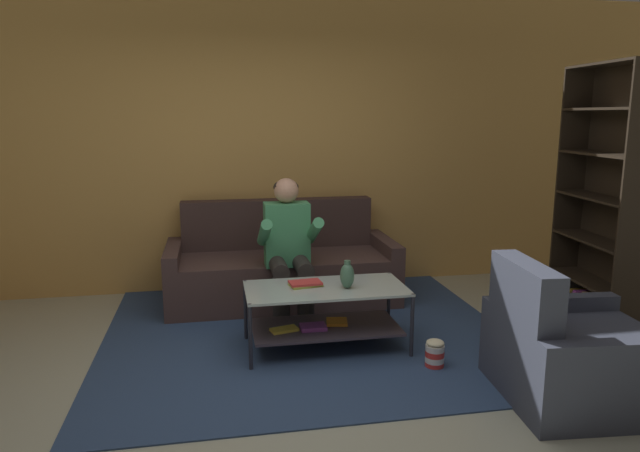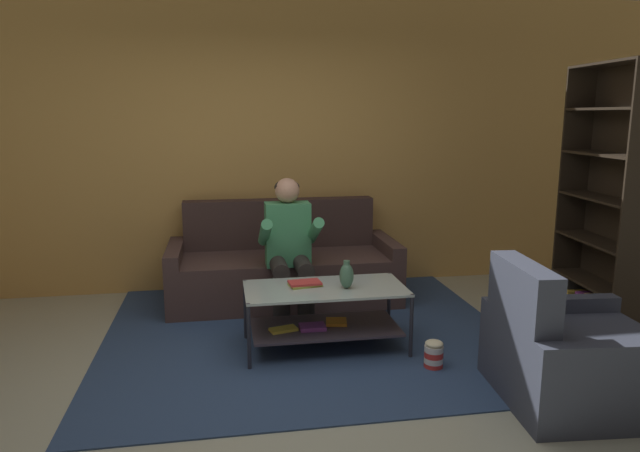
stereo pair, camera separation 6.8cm
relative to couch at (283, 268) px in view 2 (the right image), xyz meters
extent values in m
plane|color=#AAAC96|center=(-0.21, -1.93, -0.30)|extent=(16.80, 16.80, 0.00)
cube|color=tan|center=(-0.21, 0.53, 1.15)|extent=(8.40, 0.12, 2.90)
cube|color=#46322F|center=(0.00, -0.05, -0.08)|extent=(1.84, 0.87, 0.45)
cube|color=#3B2A28|center=(0.00, 0.29, 0.38)|extent=(1.84, 0.18, 0.47)
cube|color=#46322F|center=(-0.98, -0.05, -0.02)|extent=(0.13, 0.87, 0.57)
cube|color=#46322F|center=(0.98, -0.05, -0.02)|extent=(0.13, 0.87, 0.57)
cylinder|color=#2C2825|center=(-0.10, -0.80, -0.08)|extent=(0.14, 0.14, 0.45)
cylinder|color=#2C2825|center=(0.10, -0.80, -0.08)|extent=(0.14, 0.14, 0.45)
cylinder|color=#2C2825|center=(-0.10, -0.62, 0.19)|extent=(0.14, 0.42, 0.14)
cylinder|color=#2C2825|center=(0.10, -0.62, 0.19)|extent=(0.14, 0.42, 0.14)
cube|color=#439360|center=(0.00, -0.41, 0.42)|extent=(0.38, 0.22, 0.54)
cylinder|color=#439360|center=(-0.20, -0.59, 0.47)|extent=(0.09, 0.49, 0.31)
cylinder|color=#439360|center=(0.20, -0.59, 0.47)|extent=(0.09, 0.49, 0.31)
sphere|color=tan|center=(0.00, -0.41, 0.79)|extent=(0.21, 0.21, 0.21)
ellipsoid|color=black|center=(0.00, -0.39, 0.82)|extent=(0.21, 0.21, 0.13)
cube|color=#AFBFB9|center=(0.18, -1.20, 0.17)|extent=(1.18, 0.58, 0.02)
cube|color=#3F3741|center=(0.18, -1.20, -0.14)|extent=(1.09, 0.54, 0.02)
cylinder|color=#262731|center=(-0.40, -1.48, -0.06)|extent=(0.03, 0.03, 0.48)
cylinder|color=#262731|center=(0.76, -1.48, -0.06)|extent=(0.03, 0.03, 0.48)
cylinder|color=#262731|center=(-0.40, -0.93, -0.06)|extent=(0.03, 0.03, 0.48)
cylinder|color=#262731|center=(0.76, -0.93, -0.06)|extent=(0.03, 0.03, 0.48)
cube|color=gold|center=(-0.13, -1.24, -0.12)|extent=(0.22, 0.15, 0.02)
cube|color=#853A91|center=(0.08, -1.24, -0.11)|extent=(0.19, 0.14, 0.03)
cube|color=orange|center=(0.28, -1.16, -0.12)|extent=(0.18, 0.18, 0.02)
cube|color=navy|center=(0.09, -0.73, -0.30)|extent=(3.16, 3.15, 0.01)
cube|color=slate|center=(0.09, -0.73, -0.30)|extent=(1.74, 1.73, 0.00)
ellipsoid|color=#467157|center=(0.33, -1.25, 0.27)|extent=(0.10, 0.10, 0.19)
cylinder|color=#467157|center=(0.33, -1.25, 0.36)|extent=(0.05, 0.05, 0.04)
cube|color=#A9B345|center=(0.04, -1.15, 0.18)|extent=(0.25, 0.18, 0.02)
cube|color=#CF3837|center=(0.04, -1.14, 0.20)|extent=(0.25, 0.17, 0.02)
cube|color=black|center=(2.52, -0.63, 0.76)|extent=(0.28, 0.04, 2.13)
cube|color=black|center=(2.45, -1.54, 0.76)|extent=(0.28, 0.04, 2.13)
cube|color=black|center=(2.61, -1.09, 0.76)|extent=(0.09, 0.93, 2.13)
cube|color=black|center=(2.48, -1.08, -0.29)|extent=(0.35, 0.91, 0.02)
cube|color=black|center=(2.48, -1.08, 0.05)|extent=(0.35, 0.91, 0.02)
cube|color=black|center=(2.48, -1.08, 0.40)|extent=(0.35, 0.91, 0.02)
cube|color=black|center=(2.48, -1.08, 0.76)|extent=(0.35, 0.91, 0.02)
cube|color=black|center=(2.48, -1.08, 1.11)|extent=(0.35, 0.91, 0.02)
cube|color=black|center=(2.48, -1.08, 1.47)|extent=(0.35, 0.91, 0.02)
cube|color=black|center=(2.48, -1.08, 1.81)|extent=(0.35, 0.91, 0.02)
cube|color=red|center=(2.51, -0.66, -0.14)|extent=(0.24, 0.04, 0.28)
cube|color=teal|center=(2.50, -0.71, -0.18)|extent=(0.23, 0.07, 0.21)
cube|color=silver|center=(2.50, -0.76, -0.18)|extent=(0.23, 0.07, 0.20)
cube|color=#2B2C2F|center=(2.48, -0.81, -0.14)|extent=(0.20, 0.05, 0.28)
cube|color=gold|center=(2.50, -0.87, -0.18)|extent=(0.24, 0.07, 0.21)
cube|color=#3554BC|center=(2.50, -0.93, -0.19)|extent=(0.25, 0.06, 0.18)
cube|color=gold|center=(2.49, -0.98, -0.19)|extent=(0.25, 0.05, 0.19)
cube|color=purple|center=(2.47, -1.03, -0.16)|extent=(0.22, 0.07, 0.24)
cube|color=gold|center=(2.46, -1.07, -0.18)|extent=(0.20, 0.04, 0.20)
cube|color=#27262B|center=(2.49, -1.11, -0.18)|extent=(0.26, 0.06, 0.21)
cube|color=#987451|center=(2.45, -1.16, -0.15)|extent=(0.19, 0.05, 0.27)
cube|color=silver|center=(2.47, -1.21, -0.16)|extent=(0.24, 0.06, 0.24)
cube|color=purple|center=(2.46, -1.26, -0.14)|extent=(0.22, 0.05, 0.28)
cube|color=purple|center=(2.44, -1.30, -0.17)|extent=(0.19, 0.07, 0.23)
cube|color=#6EA0AA|center=(2.47, -1.36, -0.14)|extent=(0.26, 0.06, 0.29)
cube|color=#363B4B|center=(1.57, -2.24, -0.09)|extent=(0.97, 0.74, 0.43)
cube|color=#363B4B|center=(1.19, -2.20, 0.35)|extent=(0.22, 0.68, 0.44)
cube|color=#363B4B|center=(1.53, -2.62, -0.04)|extent=(0.93, 0.19, 0.53)
cube|color=#363B4B|center=(1.60, -1.85, -0.04)|extent=(0.93, 0.19, 0.53)
cylinder|color=red|center=(0.86, -1.67, -0.28)|extent=(0.13, 0.13, 0.04)
cylinder|color=white|center=(0.86, -1.67, -0.24)|extent=(0.13, 0.13, 0.04)
cylinder|color=red|center=(0.86, -1.67, -0.20)|extent=(0.13, 0.13, 0.04)
cylinder|color=white|center=(0.86, -1.67, -0.16)|extent=(0.13, 0.13, 0.04)
ellipsoid|color=beige|center=(0.86, -1.67, -0.12)|extent=(0.12, 0.12, 0.05)
camera|label=1|loc=(-0.61, -5.16, 1.42)|focal=32.00mm
camera|label=2|loc=(-0.54, -5.17, 1.42)|focal=32.00mm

